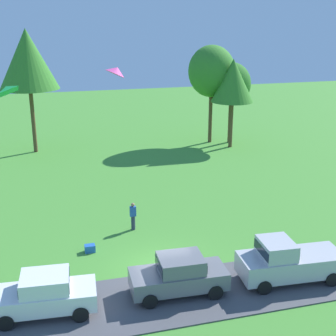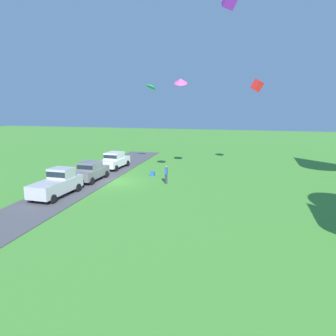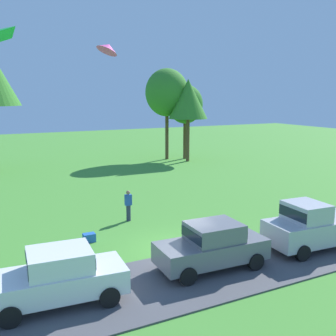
{
  "view_description": "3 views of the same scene",
  "coord_description": "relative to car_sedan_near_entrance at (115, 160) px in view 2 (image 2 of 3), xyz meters",
  "views": [
    {
      "loc": [
        -5.2,
        -20.24,
        12.22
      ],
      "look_at": [
        1.35,
        3.6,
        4.12
      ],
      "focal_mm": 50.0,
      "sensor_mm": 36.0,
      "label": 1
    },
    {
      "loc": [
        28.27,
        11.7,
        7.55
      ],
      "look_at": [
        2.44,
        5.72,
        2.1
      ],
      "focal_mm": 35.0,
      "sensor_mm": 36.0,
      "label": 2
    },
    {
      "loc": [
        -7.94,
        -14.57,
        6.81
      ],
      "look_at": [
        2.59,
        6.08,
        2.49
      ],
      "focal_mm": 42.0,
      "sensor_mm": 36.0,
      "label": 3
    }
  ],
  "objects": [
    {
      "name": "ground_plane",
      "position": [
        5.71,
        2.34,
        -1.04
      ],
      "size": [
        120.0,
        120.0,
        0.0
      ],
      "primitive_type": "plane",
      "color": "#478E33"
    },
    {
      "name": "pavement_strip",
      "position": [
        5.71,
        -0.25,
        -1.01
      ],
      "size": [
        36.0,
        4.4,
        0.06
      ],
      "primitive_type": "cube",
      "color": "#4C4C51",
      "rests_on": "ground"
    },
    {
      "name": "car_sedan_near_entrance",
      "position": [
        0.0,
        0.0,
        0.0
      ],
      "size": [
        4.52,
        2.23,
        1.84
      ],
      "color": "white",
      "rests_on": "ground"
    },
    {
      "name": "car_sedan_mid_row",
      "position": [
        5.95,
        -0.03,
        0.0
      ],
      "size": [
        4.47,
        2.09,
        1.84
      ],
      "color": "slate",
      "rests_on": "ground"
    },
    {
      "name": "car_pickup_far_end",
      "position": [
        11.22,
        -0.34,
        0.07
      ],
      "size": [
        5.11,
        2.3,
        2.14
      ],
      "color": "#B7B7BC",
      "rests_on": "ground"
    },
    {
      "name": "person_on_lawn",
      "position": [
        5.25,
        7.21,
        -0.16
      ],
      "size": [
        0.36,
        0.24,
        1.71
      ],
      "color": "#2D334C",
      "rests_on": "ground"
    },
    {
      "name": "cooler_box",
      "position": [
        2.44,
        5.11,
        -0.84
      ],
      "size": [
        0.56,
        0.4,
        0.4
      ],
      "primitive_type": "cube",
      "color": "blue",
      "rests_on": "ground"
    },
    {
      "name": "kite_delta_over_trees",
      "position": [
        4.74,
        8.42,
        8.23
      ],
      "size": [
        1.41,
        1.36,
        0.86
      ],
      "primitive_type": "cone",
      "rotation": [
        0.44,
        0.0,
        1.75
      ],
      "color": "#EA4C9E"
    },
    {
      "name": "kite_box_near_flag",
      "position": [
        -2.6,
        15.19,
        8.09
      ],
      "size": [
        1.14,
        1.46,
        1.46
      ],
      "primitive_type": "cube",
      "rotation": [
        0.41,
        0.3,
        2.43
      ],
      "color": "red"
    },
    {
      "name": "kite_diamond_topmost",
      "position": [
        -0.92,
        4.2,
        8.03
      ],
      "size": [
        1.32,
        1.33,
        0.7
      ],
      "primitive_type": "pyramid",
      "rotation": [
        -0.45,
        0.0,
        0.78
      ],
      "color": "green"
    }
  ]
}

